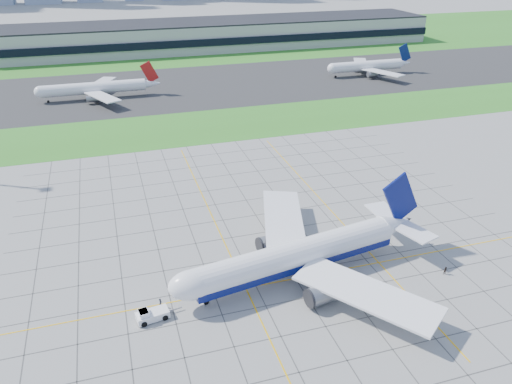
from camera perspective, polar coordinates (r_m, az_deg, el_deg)
ground at (r=99.21m, az=4.11°, el=-9.17°), size 1400.00×1400.00×0.00m
grass_median at (r=177.02m, az=-6.41°, el=7.44°), size 700.00×35.00×0.04m
asphalt_taxiway at (r=229.01m, az=-9.20°, el=11.74°), size 700.00×75.00×0.04m
grass_far at (r=335.89m, az=-12.24°, el=16.24°), size 700.00×145.00×0.04m
apron_markings at (r=107.89m, az=2.22°, el=-5.84°), size 120.00×130.00×0.03m
terminal at (r=316.35m, az=-4.32°, el=17.57°), size 260.00×43.00×15.80m
airliner at (r=95.79m, az=4.80°, el=-7.24°), size 54.15×54.44×17.14m
pushback_tug at (r=89.56m, az=-11.93°, el=-13.57°), size 8.16×3.57×2.24m
crew_near at (r=91.75m, az=-10.86°, el=-12.35°), size 0.66×0.81×1.91m
crew_far at (r=104.72m, az=20.85°, el=-8.40°), size 0.91×0.75×1.71m
distant_jet_1 at (r=217.78m, az=-17.87°, el=11.25°), size 47.02×42.66×14.08m
distant_jet_2 at (r=252.63m, az=12.66°, el=13.89°), size 41.87×42.66×14.08m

